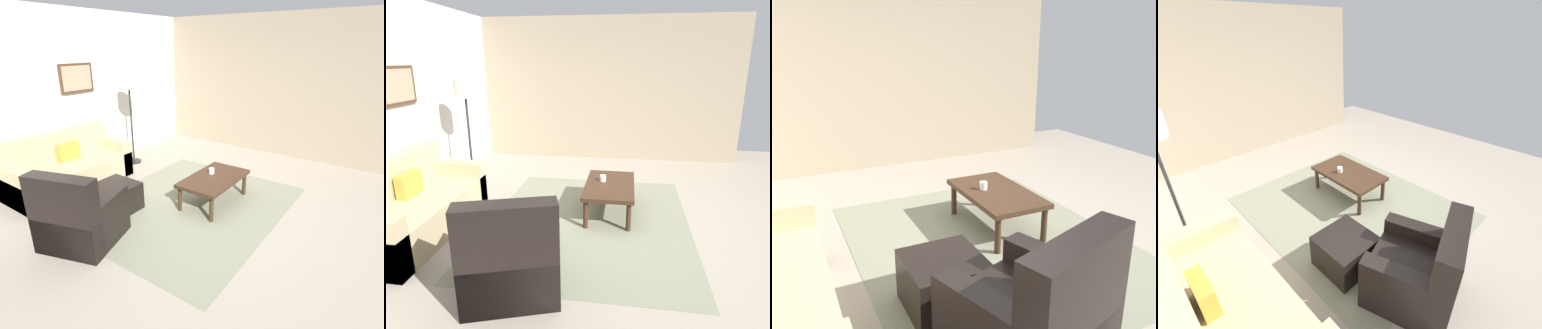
% 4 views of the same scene
% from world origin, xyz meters
% --- Properties ---
extents(ground_plane, '(8.00, 8.00, 0.00)m').
position_xyz_m(ground_plane, '(0.00, 0.00, 0.00)').
color(ground_plane, gray).
extents(rear_partition, '(6.00, 0.12, 2.80)m').
position_xyz_m(rear_partition, '(0.00, 2.60, 1.40)').
color(rear_partition, silver).
rests_on(rear_partition, ground_plane).
extents(stone_feature_panel, '(0.12, 5.20, 2.80)m').
position_xyz_m(stone_feature_panel, '(3.00, 0.00, 1.40)').
color(stone_feature_panel, gray).
rests_on(stone_feature_panel, ground_plane).
extents(area_rug, '(3.04, 2.50, 0.01)m').
position_xyz_m(area_rug, '(0.00, 0.00, 0.00)').
color(area_rug, slate).
rests_on(area_rug, ground_plane).
extents(couch_main, '(1.95, 0.91, 0.88)m').
position_xyz_m(couch_main, '(-0.58, 2.09, 0.30)').
color(couch_main, tan).
rests_on(couch_main, ground_plane).
extents(armchair_leather, '(1.01, 1.01, 0.95)m').
position_xyz_m(armchair_leather, '(-1.49, 0.51, 0.31)').
color(armchair_leather, black).
rests_on(armchair_leather, ground_plane).
extents(ottoman, '(0.56, 0.56, 0.40)m').
position_xyz_m(ottoman, '(-0.70, 0.77, 0.20)').
color(ottoman, black).
rests_on(ottoman, ground_plane).
extents(coffee_table, '(1.10, 0.64, 0.41)m').
position_xyz_m(coffee_table, '(0.29, -0.24, 0.36)').
color(coffee_table, '#382316').
rests_on(coffee_table, ground_plane).
extents(cup, '(0.08, 0.08, 0.08)m').
position_xyz_m(cup, '(0.38, -0.14, 0.45)').
color(cup, white).
rests_on(cup, coffee_table).
extents(lamp_standing, '(0.32, 0.32, 1.71)m').
position_xyz_m(lamp_standing, '(0.84, 1.95, 1.41)').
color(lamp_standing, black).
rests_on(lamp_standing, ground_plane).
extents(framed_artwork, '(0.65, 0.04, 0.49)m').
position_xyz_m(framed_artwork, '(0.14, 2.51, 1.67)').
color(framed_artwork, '#472D1C').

